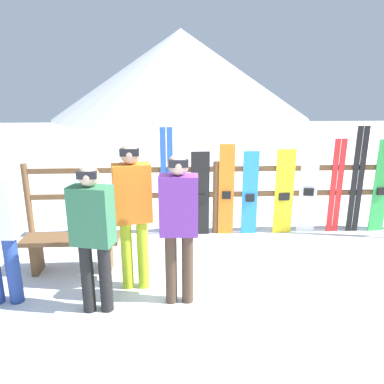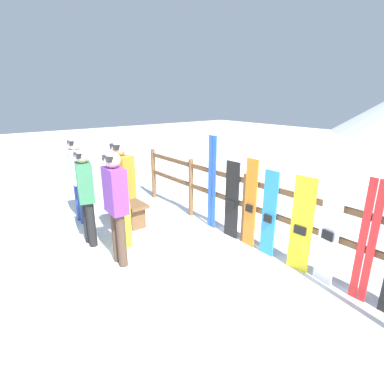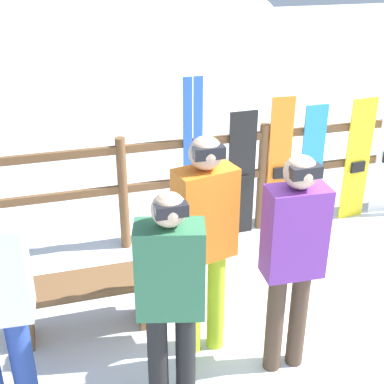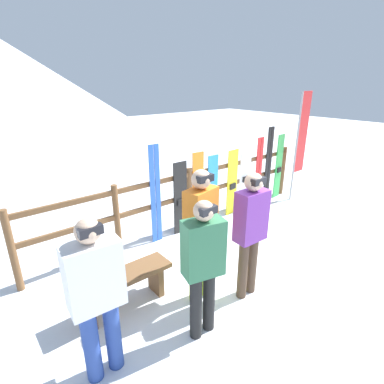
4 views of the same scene
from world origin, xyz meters
name	(u,v)px [view 1 (image 1 of 4)]	position (x,y,z in m)	size (l,w,h in m)	color
ground_plane	(231,285)	(0.00, 0.00, 0.00)	(40.00, 40.00, 0.00)	white
mountain_backdrop	(181,74)	(0.00, 23.69, 3.00)	(18.00, 18.00, 6.00)	silver
fence	(216,191)	(0.00, 1.69, 0.72)	(6.07, 0.10, 1.20)	brown
bench	(72,246)	(-2.02, 0.47, 0.35)	(1.23, 0.36, 0.48)	brown
person_orange	(133,206)	(-1.16, 0.02, 1.03)	(0.46, 0.32, 1.76)	#B7D826
person_plaid_green	(93,230)	(-1.53, -0.45, 0.94)	(0.47, 0.33, 1.62)	black
person_purple	(179,219)	(-0.64, -0.33, 1.00)	(0.42, 0.24, 1.70)	#4C3828
ski_pair_blue	(167,183)	(-0.78, 1.63, 0.88)	(0.20, 0.02, 1.75)	blue
snowboard_black_stripe	(200,194)	(-0.26, 1.63, 0.68)	(0.29, 0.06, 1.37)	black
snowboard_orange	(226,191)	(0.16, 1.63, 0.74)	(0.25, 0.07, 1.49)	orange
snowboard_blue	(250,194)	(0.54, 1.63, 0.68)	(0.25, 0.06, 1.37)	#288CE0
snowboard_yellow	(284,192)	(1.10, 1.63, 0.70)	(0.31, 0.08, 1.40)	yellow
snowboard_white	(308,187)	(1.50, 1.63, 0.78)	(0.28, 0.09, 1.56)	white
ski_pair_red	(336,187)	(1.96, 1.63, 0.78)	(0.20, 0.02, 1.56)	red
ski_pair_black	(357,180)	(2.30, 1.63, 0.88)	(0.20, 0.02, 1.75)	black
snowboard_green	(381,187)	(2.71, 1.63, 0.77)	(0.26, 0.07, 1.54)	green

